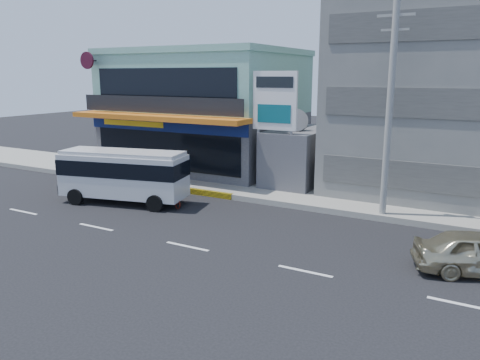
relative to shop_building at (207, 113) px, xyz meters
The scene contains 9 objects.
ground 16.57m from the shop_building, 60.16° to the right, with size 120.00×120.00×0.00m, color black.
sidewalk 14.27m from the shop_building, 18.88° to the right, with size 70.00×5.00×0.30m, color gray.
shop_building is the anchor object (origin of this frame).
gap_structure 8.53m from the shop_building, 13.67° to the right, with size 3.00×6.00×3.50m, color #3F3F44.
satellite_dish 8.54m from the shop_building, 20.21° to the right, with size 1.50×1.50×0.15m, color slate.
billboard 8.92m from the shop_building, 32.32° to the right, with size 2.60×0.18×6.90m.
utility_pole_near 15.50m from the shop_building, 25.06° to the right, with size 1.60×0.30×10.00m.
minibus 10.55m from the shop_building, 82.71° to the right, with size 7.02×3.59×2.81m.
motorcycle_rider 10.90m from the shop_building, 67.36° to the right, with size 1.76×1.23×2.14m.
Camera 1 is at (10.36, -14.39, 6.70)m, focal length 35.00 mm.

